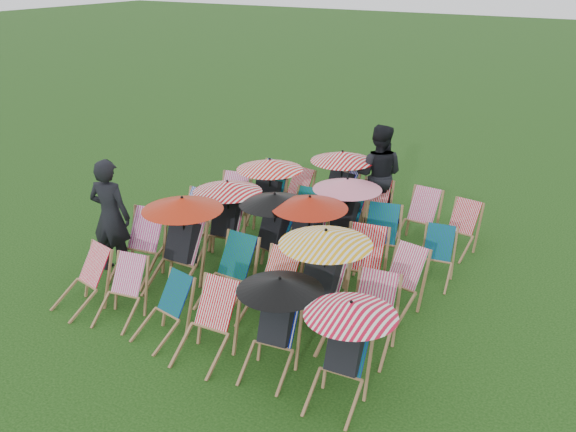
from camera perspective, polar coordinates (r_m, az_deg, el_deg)
The scene contains 33 objects.
ground at distance 10.16m, azimuth -0.41°, elevation -5.55°, with size 100.00×100.00×0.00m, color black.
deckchair_0 at distance 9.64m, azimuth -17.90°, elevation -5.45°, with size 0.72×0.89×0.86m.
deckchair_1 at distance 9.20m, azimuth -14.69°, elevation -6.51°, with size 0.68×0.86×0.84m.
deckchair_2 at distance 8.64m, azimuth -11.10°, elevation -8.20°, with size 0.68×0.85×0.83m.
deckchair_3 at distance 8.14m, azimuth -7.30°, elevation -9.55°, with size 0.66×0.90×0.94m.
deckchair_4 at distance 7.73m, azimuth -1.28°, elevation -9.61°, with size 1.04×1.11×1.23m.
deckchair_5 at distance 7.27m, azimuth 4.88°, elevation -11.92°, with size 1.05×1.11×1.24m.
deckchair_6 at distance 10.30m, azimuth -13.22°, elevation -2.67°, with size 0.81×1.02×1.00m.
deckchair_7 at distance 9.72m, azimuth -9.78°, elevation -2.28°, with size 1.21×1.26×1.43m.
deckchair_8 at distance 9.30m, azimuth -5.46°, elevation -5.11°, with size 0.66×0.90×0.96m.
deckchair_9 at distance 8.85m, azimuth -1.63°, elevation -6.58°, with size 0.69×0.91×0.94m.
deckchair_10 at distance 8.45m, azimuth 2.64°, elevation -5.76°, with size 1.23×1.27×1.46m.
deckchair_11 at distance 8.28m, azimuth 7.26°, elevation -8.94°, with size 0.73×0.94×0.94m.
deckchair_12 at distance 10.99m, azimuth -8.96°, elevation -0.73°, with size 0.73×0.97×1.00m.
deckchair_13 at distance 10.56m, azimuth -5.76°, elevation -0.30°, with size 1.13×1.23×1.34m.
deckchair_14 at distance 10.06m, azimuth -1.75°, elevation -1.44°, with size 1.12×1.19×1.33m.
deckchair_15 at distance 9.75m, azimuth 1.45°, elevation -2.04°, with size 1.16×1.26×1.38m.
deckchair_16 at distance 9.43m, azimuth 6.43°, elevation -4.56°, with size 0.81×1.02×1.01m.
deckchair_17 at distance 9.20m, azimuth 9.67°, elevation -5.84°, with size 0.74×0.92×0.90m.
deckchair_18 at distance 11.87m, azimuth -5.31°, elevation 1.13°, with size 0.78×0.98×0.97m.
deckchair_19 at distance 11.45m, azimuth -2.03°, elevation 1.77°, with size 1.18×1.28×1.40m.
deckchair_20 at distance 11.04m, azimuth 1.14°, elevation -0.46°, with size 0.65×0.90×0.96m.
deckchair_21 at distance 10.65m, azimuth 4.71°, elevation -0.05°, with size 1.14×1.20×1.35m.
deckchair_22 at distance 10.41m, azimuth 8.03°, elevation -2.12°, with size 0.81×1.00×0.97m.
deckchair_23 at distance 10.16m, azimuth 12.98°, elevation -3.58°, with size 0.64×0.82×0.82m.
deckchair_24 at distance 12.78m, azimuth -1.98°, elevation 2.61°, with size 0.64×0.87×0.91m.
deckchair_25 at distance 12.45m, azimuth 0.44°, elevation 1.98°, with size 0.67×0.86×0.87m.
deckchair_26 at distance 12.00m, azimuth 4.28°, elevation 2.67°, with size 1.17×1.25×1.39m.
deckchair_27 at distance 11.71m, azimuth 7.37°, elevation 0.62°, with size 0.66×0.89×0.93m.
deckchair_28 at distance 11.44m, azimuth 11.44°, elevation -0.20°, with size 0.66×0.88×0.92m.
deckchair_29 at distance 11.23m, azimuth 14.86°, elevation -1.13°, with size 0.67×0.85×0.85m.
person_left at distance 10.41m, azimuth -15.51°, elevation -0.02°, with size 0.68×0.45×1.87m, color black.
person_rear at distance 12.03m, azimuth 8.04°, elevation 3.65°, with size 0.93×0.72×1.90m, color black.
Camera 1 is at (4.70, -7.67, 4.72)m, focal length 40.00 mm.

